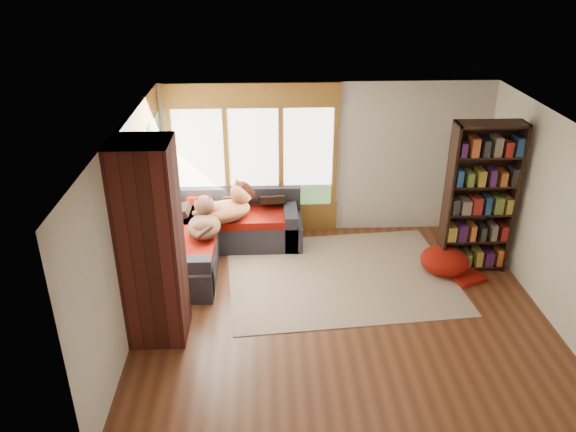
# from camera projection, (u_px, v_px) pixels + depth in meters

# --- Properties ---
(floor) EXTENTS (5.50, 5.50, 0.00)m
(floor) POSITION_uv_depth(u_px,v_px,m) (342.00, 312.00, 7.70)
(floor) COLOR #502816
(floor) RESTS_ON ground
(ceiling) EXTENTS (5.50, 5.50, 0.00)m
(ceiling) POSITION_uv_depth(u_px,v_px,m) (351.00, 129.00, 6.57)
(ceiling) COLOR white
(wall_back) EXTENTS (5.50, 0.04, 2.60)m
(wall_back) POSITION_uv_depth(u_px,v_px,m) (326.00, 160.00, 9.38)
(wall_back) COLOR silver
(wall_back) RESTS_ON ground
(wall_front) EXTENTS (5.50, 0.04, 2.60)m
(wall_front) POSITION_uv_depth(u_px,v_px,m) (385.00, 358.00, 4.89)
(wall_front) COLOR silver
(wall_front) RESTS_ON ground
(wall_left) EXTENTS (0.04, 5.00, 2.60)m
(wall_left) POSITION_uv_depth(u_px,v_px,m) (128.00, 232.00, 7.03)
(wall_left) COLOR silver
(wall_left) RESTS_ON ground
(wall_right) EXTENTS (0.04, 5.00, 2.60)m
(wall_right) POSITION_uv_depth(u_px,v_px,m) (558.00, 223.00, 7.24)
(wall_right) COLOR silver
(wall_right) RESTS_ON ground
(windows_back) EXTENTS (2.82, 0.10, 1.90)m
(windows_back) POSITION_uv_depth(u_px,v_px,m) (254.00, 158.00, 9.29)
(windows_back) COLOR olive
(windows_back) RESTS_ON wall_back
(windows_left) EXTENTS (0.10, 2.62, 1.90)m
(windows_left) POSITION_uv_depth(u_px,v_px,m) (147.00, 190.00, 8.09)
(windows_left) COLOR olive
(windows_left) RESTS_ON wall_left
(roller_blind) EXTENTS (0.03, 0.72, 0.90)m
(roller_blind) POSITION_uv_depth(u_px,v_px,m) (156.00, 145.00, 8.66)
(roller_blind) COLOR #779966
(roller_blind) RESTS_ON wall_left
(brick_chimney) EXTENTS (0.70, 0.70, 2.60)m
(brick_chimney) POSITION_uv_depth(u_px,v_px,m) (151.00, 245.00, 6.73)
(brick_chimney) COLOR #471914
(brick_chimney) RESTS_ON ground
(sectional_sofa) EXTENTS (2.20, 2.20, 0.80)m
(sectional_sofa) POSITION_uv_depth(u_px,v_px,m) (208.00, 237.00, 9.02)
(sectional_sofa) COLOR #222129
(sectional_sofa) RESTS_ON ground
(area_rug) EXTENTS (3.57, 2.85, 0.01)m
(area_rug) POSITION_uv_depth(u_px,v_px,m) (340.00, 275.00, 8.53)
(area_rug) COLOR beige
(area_rug) RESTS_ON ground
(bookshelf) EXTENTS (1.00, 0.33, 2.33)m
(bookshelf) POSITION_uv_depth(u_px,v_px,m) (480.00, 199.00, 8.26)
(bookshelf) COLOR black
(bookshelf) RESTS_ON ground
(pouf) EXTENTS (0.88, 0.88, 0.40)m
(pouf) POSITION_uv_depth(u_px,v_px,m) (445.00, 260.00, 8.55)
(pouf) COLOR maroon
(pouf) RESTS_ON area_rug
(dog_tan) EXTENTS (1.06, 0.92, 0.52)m
(dog_tan) POSITION_uv_depth(u_px,v_px,m) (228.00, 207.00, 8.89)
(dog_tan) COLOR brown
(dog_tan) RESTS_ON sectional_sofa
(dog_brindle) EXTENTS (0.53, 0.84, 0.45)m
(dog_brindle) POSITION_uv_depth(u_px,v_px,m) (204.00, 222.00, 8.50)
(dog_brindle) COLOR #3A231C
(dog_brindle) RESTS_ON sectional_sofa
(throw_pillows) EXTENTS (1.98, 1.68, 0.45)m
(throw_pillows) POSITION_uv_depth(u_px,v_px,m) (210.00, 208.00, 8.96)
(throw_pillows) COLOR black
(throw_pillows) RESTS_ON sectional_sofa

